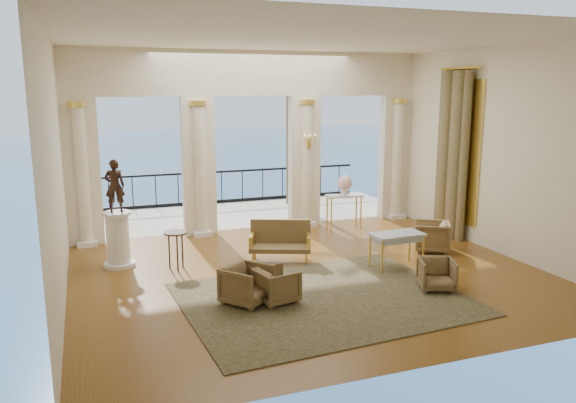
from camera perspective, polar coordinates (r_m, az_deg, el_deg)
name	(u,v)px	position (r m, az deg, el deg)	size (l,w,h in m)	color
floor	(310,274)	(11.17, 2.25, -7.38)	(9.00, 9.00, 0.00)	#4E2B0F
room_walls	(336,132)	(9.57, 4.94, 7.04)	(9.00, 9.00, 9.00)	#F5ECCD
arcade	(253,129)	(14.21, -3.57, 7.34)	(9.00, 0.56, 4.50)	beige
terrace	(235,215)	(16.49, -5.42, -1.36)	(10.00, 3.60, 0.10)	#B9B39D
balustrade	(222,190)	(17.92, -6.75, 1.15)	(9.00, 0.06, 1.03)	black
palm_tree	(289,71)	(17.45, 0.15, 13.10)	(2.00, 2.00, 4.50)	#4C3823
sea	(121,168)	(70.54, -16.65, 3.25)	(160.00, 160.00, 0.00)	#235D88
curtain	(452,155)	(14.10, 16.29, 4.56)	(0.33, 1.40, 4.09)	brown
window_frame	(458,151)	(14.20, 16.92, 4.90)	(0.04, 1.60, 3.40)	#ECC54D
wall_sconce	(309,143)	(14.41, 2.18, 5.99)	(0.30, 0.11, 0.33)	#ECC54D
rug	(323,299)	(9.92, 3.62, -9.83)	(4.76, 3.70, 0.02)	#2B3218
armchair_a	(247,283)	(9.63, -4.20, -8.25)	(0.71, 0.67, 0.74)	#44301A
armchair_b	(437,273)	(10.60, 14.88, -7.03)	(0.61, 0.57, 0.63)	#44301A
armchair_c	(432,235)	(12.98, 14.41, -3.32)	(0.73, 0.68, 0.75)	#44301A
armchair_d	(277,284)	(9.67, -1.17, -8.37)	(0.64, 0.60, 0.66)	#44301A
settee	(280,241)	(11.92, -0.80, -4.02)	(1.40, 0.98, 0.85)	#44301A
game_table	(397,237)	(11.59, 11.01, -3.54)	(1.07, 0.61, 0.72)	#A2B6C9
pedestal	(118,241)	(11.98, -16.88, -3.81)	(0.63, 0.63, 1.15)	silver
statue	(115,186)	(11.74, -17.20, 1.52)	(0.39, 0.26, 1.07)	black
console_table	(344,201)	(14.54, 5.74, 0.09)	(0.98, 0.48, 0.90)	silver
urn	(345,184)	(14.46, 5.77, 1.81)	(0.38, 0.38, 0.51)	silver
side_table	(176,237)	(11.50, -11.33, -3.57)	(0.48, 0.48, 0.78)	black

